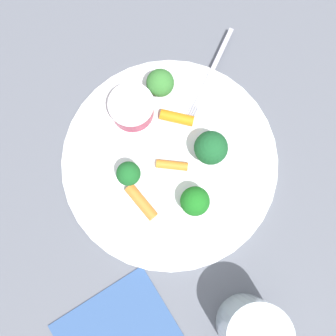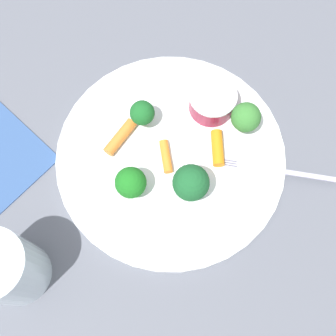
{
  "view_description": "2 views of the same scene",
  "coord_description": "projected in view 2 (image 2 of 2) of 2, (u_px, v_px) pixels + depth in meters",
  "views": [
    {
      "loc": [
        -0.12,
        0.05,
        0.61
      ],
      "look_at": [
        -0.01,
        0.01,
        0.03
      ],
      "focal_mm": 45.74,
      "sensor_mm": 36.0,
      "label": 1
    },
    {
      "loc": [
        -0.13,
        -0.16,
        0.55
      ],
      "look_at": [
        -0.02,
        -0.02,
        0.03
      ],
      "focal_mm": 45.66,
      "sensor_mm": 36.0,
      "label": 2
    }
  ],
  "objects": [
    {
      "name": "broccoli_floret_1",
      "position": [
        145.0,
        111.0,
        0.56
      ],
      "size": [
        0.03,
        0.03,
        0.05
      ],
      "color": "#9BAD5D",
      "rests_on": "plate"
    },
    {
      "name": "broccoli_floret_3",
      "position": [
        246.0,
        118.0,
        0.56
      ],
      "size": [
        0.04,
        0.04,
        0.05
      ],
      "color": "#86BF5D",
      "rests_on": "plate"
    },
    {
      "name": "broccoli_floret_2",
      "position": [
        191.0,
        183.0,
        0.52
      ],
      "size": [
        0.05,
        0.05,
        0.06
      ],
      "color": "#92B56E",
      "rests_on": "plate"
    },
    {
      "name": "drinking_glass",
      "position": [
        6.0,
        269.0,
        0.48
      ],
      "size": [
        0.08,
        0.08,
        0.11
      ],
      "primitive_type": "cylinder",
      "color": "silver",
      "rests_on": "ground_plane"
    },
    {
      "name": "ground_plane",
      "position": [
        171.0,
        158.0,
        0.59
      ],
      "size": [
        2.4,
        2.4,
        0.0
      ],
      "primitive_type": "plane",
      "color": "#595D67"
    },
    {
      "name": "carrot_stick_1",
      "position": [
        166.0,
        156.0,
        0.57
      ],
      "size": [
        0.03,
        0.04,
        0.01
      ],
      "primitive_type": "cylinder",
      "rotation": [
        1.57,
        0.0,
        5.77
      ],
      "color": "orange",
      "rests_on": "plate"
    },
    {
      "name": "broccoli_floret_0",
      "position": [
        131.0,
        183.0,
        0.53
      ],
      "size": [
        0.04,
        0.04,
        0.05
      ],
      "color": "#97BC6E",
      "rests_on": "plate"
    },
    {
      "name": "sauce_cup",
      "position": [
        212.0,
        101.0,
        0.58
      ],
      "size": [
        0.06,
        0.06,
        0.04
      ],
      "color": "maroon",
      "rests_on": "plate"
    },
    {
      "name": "fork",
      "position": [
        275.0,
        170.0,
        0.57
      ],
      "size": [
        0.12,
        0.13,
        0.0
      ],
      "color": "#AFACC2",
      "rests_on": "plate"
    },
    {
      "name": "carrot_stick_0",
      "position": [
        218.0,
        148.0,
        0.57
      ],
      "size": [
        0.04,
        0.05,
        0.02
      ],
      "primitive_type": "cylinder",
      "rotation": [
        1.57,
        0.0,
        2.5
      ],
      "color": "orange",
      "rests_on": "plate"
    },
    {
      "name": "carrot_stick_2",
      "position": [
        120.0,
        137.0,
        0.57
      ],
      "size": [
        0.06,
        0.03,
        0.02
      ],
      "primitive_type": "cylinder",
      "rotation": [
        1.57,
        0.0,
        5.0
      ],
      "color": "orange",
      "rests_on": "plate"
    },
    {
      "name": "plate",
      "position": [
        171.0,
        156.0,
        0.58
      ],
      "size": [
        0.31,
        0.31,
        0.01
      ],
      "primitive_type": "cylinder",
      "color": "white",
      "rests_on": "ground_plane"
    }
  ]
}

